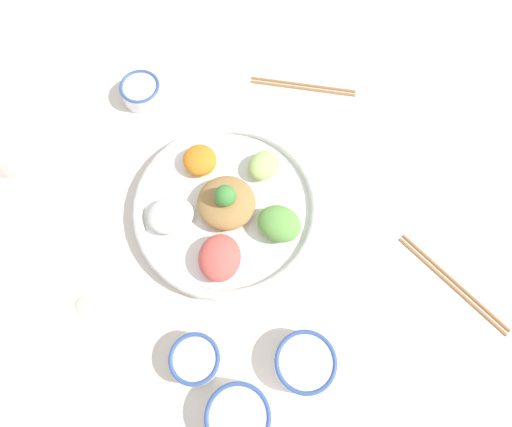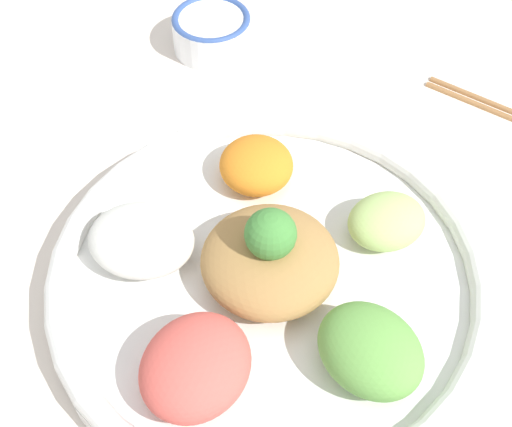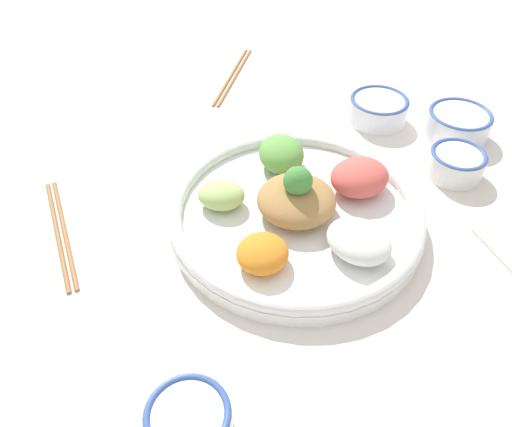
% 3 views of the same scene
% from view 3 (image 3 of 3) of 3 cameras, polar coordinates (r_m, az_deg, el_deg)
% --- Properties ---
extents(ground_plane, '(2.40, 2.40, 0.00)m').
position_cam_3_polar(ground_plane, '(0.71, 4.35, -2.23)').
color(ground_plane, silver).
extents(salad_platter, '(0.36, 0.36, 0.10)m').
position_cam_3_polar(salad_platter, '(0.71, 4.81, 0.51)').
color(salad_platter, white).
rests_on(salad_platter, ground_plane).
extents(sauce_bowl_red, '(0.11, 0.11, 0.04)m').
position_cam_3_polar(sauce_bowl_red, '(0.95, 13.79, 11.60)').
color(sauce_bowl_red, white).
rests_on(sauce_bowl_red, ground_plane).
extents(rice_bowl_blue, '(0.09, 0.09, 0.04)m').
position_cam_3_polar(rice_bowl_blue, '(0.85, 21.93, 5.42)').
color(rice_bowl_blue, white).
rests_on(rice_bowl_blue, ground_plane).
extents(sauce_bowl_dark, '(0.09, 0.09, 0.04)m').
position_cam_3_polar(sauce_bowl_dark, '(0.53, -7.69, -22.47)').
color(sauce_bowl_dark, white).
rests_on(sauce_bowl_dark, ground_plane).
extents(rice_bowl_plain, '(0.11, 0.11, 0.05)m').
position_cam_3_polar(rice_bowl_plain, '(0.95, 22.11, 9.56)').
color(rice_bowl_plain, white).
rests_on(rice_bowl_plain, ground_plane).
extents(chopsticks_pair_near, '(0.16, 0.19, 0.01)m').
position_cam_3_polar(chopsticks_pair_near, '(0.76, -21.45, -1.88)').
color(chopsticks_pair_near, '#9E6B3D').
rests_on(chopsticks_pair_near, ground_plane).
extents(chopsticks_pair_far, '(0.24, 0.07, 0.01)m').
position_cam_3_polar(chopsticks_pair_far, '(1.08, -2.62, 15.52)').
color(chopsticks_pair_far, '#9E6B3D').
rests_on(chopsticks_pair_far, ground_plane).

